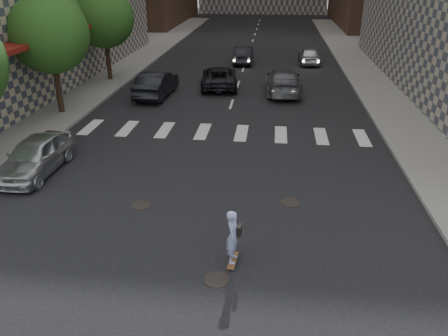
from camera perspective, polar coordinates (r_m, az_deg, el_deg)
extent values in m
plane|color=black|center=(14.43, -4.46, -7.74)|extent=(160.00, 160.00, 0.00)
cube|color=gray|center=(36.94, -21.49, 11.26)|extent=(13.00, 80.00, 0.15)
cube|color=gray|center=(34.95, 26.81, 9.61)|extent=(13.00, 80.00, 0.15)
cube|color=black|center=(26.45, -25.27, 10.02)|extent=(0.30, 14.00, 4.00)
cube|color=maroon|center=(25.66, -24.56, 14.60)|extent=(1.60, 14.00, 0.25)
cube|color=black|center=(27.94, 24.98, 10.77)|extent=(0.30, 18.00, 4.00)
cylinder|color=#382619|center=(26.58, -20.84, 9.82)|extent=(0.32, 0.32, 2.80)
sphere|color=#224E1A|center=(26.05, -21.84, 15.96)|extent=(4.20, 4.20, 4.20)
sphere|color=#224E1A|center=(26.39, -21.16, 18.15)|extent=(2.80, 2.80, 2.80)
cylinder|color=#382619|center=(33.71, -14.88, 13.54)|extent=(0.32, 0.32, 2.80)
sphere|color=#224E1A|center=(33.30, -15.45, 18.42)|extent=(4.20, 4.20, 4.20)
sphere|color=#224E1A|center=(33.71, -14.92, 20.09)|extent=(2.80, 2.80, 2.80)
cylinder|color=black|center=(12.26, -0.97, -14.36)|extent=(0.70, 0.70, 0.02)
cylinder|color=black|center=(15.87, -10.81, -4.82)|extent=(0.70, 0.70, 0.02)
cylinder|color=black|center=(15.95, 8.65, -4.50)|extent=(0.70, 0.70, 0.02)
cube|color=brown|center=(12.82, 1.17, -11.96)|extent=(0.28, 0.87, 0.02)
cylinder|color=green|center=(12.62, 0.57, -12.92)|extent=(0.03, 0.06, 0.06)
cylinder|color=green|center=(12.60, 1.26, -13.00)|extent=(0.03, 0.06, 0.06)
cylinder|color=green|center=(13.10, 1.08, -11.32)|extent=(0.03, 0.06, 0.06)
cylinder|color=green|center=(13.08, 1.75, -11.39)|extent=(0.03, 0.06, 0.06)
imported|color=#9BB0E1|center=(12.35, 1.20, -8.94)|extent=(0.43, 0.62, 1.61)
cube|color=black|center=(12.25, 2.05, -8.14)|extent=(0.12, 0.27, 0.30)
imported|color=silver|center=(19.33, -23.43, 1.48)|extent=(1.80, 4.39, 1.49)
imported|color=black|center=(29.00, -8.82, 10.81)|extent=(1.93, 5.02, 1.63)
imported|color=#57595F|center=(29.75, 7.76, 11.21)|extent=(2.43, 5.61, 1.61)
imported|color=black|center=(30.95, -0.64, 11.79)|extent=(2.95, 5.39, 1.43)
imported|color=silver|center=(39.49, 11.08, 14.26)|extent=(1.73, 4.27, 1.45)
imported|color=black|center=(39.05, 2.55, 14.57)|extent=(1.62, 4.45, 1.46)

